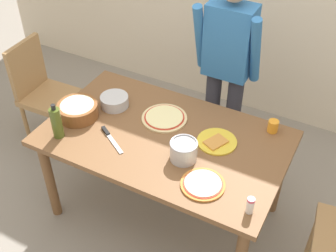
% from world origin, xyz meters
% --- Properties ---
extents(ground, '(8.00, 8.00, 0.00)m').
position_xyz_m(ground, '(0.00, 0.00, 0.00)').
color(ground, gray).
extents(dining_table, '(1.60, 0.96, 0.76)m').
position_xyz_m(dining_table, '(0.00, 0.00, 0.67)').
color(dining_table, brown).
rests_on(dining_table, ground).
extents(person_cook, '(0.49, 0.25, 1.62)m').
position_xyz_m(person_cook, '(0.12, 0.76, 0.94)').
color(person_cook, '#2D2D38').
rests_on(person_cook, ground).
extents(chair_wooden_left, '(0.41, 0.41, 0.95)m').
position_xyz_m(chair_wooden_left, '(-1.32, 0.26, 0.54)').
color(chair_wooden_left, '#A37A4C').
rests_on(chair_wooden_left, ground).
extents(pizza_raw_on_board, '(0.31, 0.31, 0.02)m').
position_xyz_m(pizza_raw_on_board, '(-0.09, 0.16, 0.77)').
color(pizza_raw_on_board, beige).
rests_on(pizza_raw_on_board, dining_table).
extents(pizza_cooked_on_tray, '(0.26, 0.26, 0.02)m').
position_xyz_m(pizza_cooked_on_tray, '(0.40, -0.28, 0.77)').
color(pizza_cooked_on_tray, '#C67A33').
rests_on(pizza_cooked_on_tray, dining_table).
extents(plate_with_slice, '(0.26, 0.26, 0.02)m').
position_xyz_m(plate_with_slice, '(0.33, 0.10, 0.77)').
color(plate_with_slice, gold).
rests_on(plate_with_slice, dining_table).
extents(popcorn_bowl, '(0.28, 0.28, 0.11)m').
position_xyz_m(popcorn_bowl, '(-0.63, -0.09, 0.82)').
color(popcorn_bowl, brown).
rests_on(popcorn_bowl, dining_table).
extents(mixing_bowl_steel, '(0.20, 0.20, 0.08)m').
position_xyz_m(mixing_bowl_steel, '(-0.47, 0.13, 0.80)').
color(mixing_bowl_steel, '#B7B7BC').
rests_on(mixing_bowl_steel, dining_table).
extents(olive_oil_bottle, '(0.07, 0.07, 0.26)m').
position_xyz_m(olive_oil_bottle, '(-0.61, -0.32, 0.87)').
color(olive_oil_bottle, '#47561E').
rests_on(olive_oil_bottle, dining_table).
extents(steel_pot, '(0.17, 0.17, 0.13)m').
position_xyz_m(steel_pot, '(0.20, -0.13, 0.83)').
color(steel_pot, '#B7B7BC').
rests_on(steel_pot, dining_table).
extents(cup_orange, '(0.07, 0.07, 0.08)m').
position_xyz_m(cup_orange, '(0.61, 0.38, 0.80)').
color(cup_orange, orange).
rests_on(cup_orange, dining_table).
extents(salt_shaker, '(0.04, 0.04, 0.11)m').
position_xyz_m(salt_shaker, '(0.71, -0.33, 0.81)').
color(salt_shaker, white).
rests_on(salt_shaker, dining_table).
extents(chef_knife, '(0.26, 0.17, 0.02)m').
position_xyz_m(chef_knife, '(-0.31, -0.18, 0.77)').
color(chef_knife, silver).
rests_on(chef_knife, dining_table).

